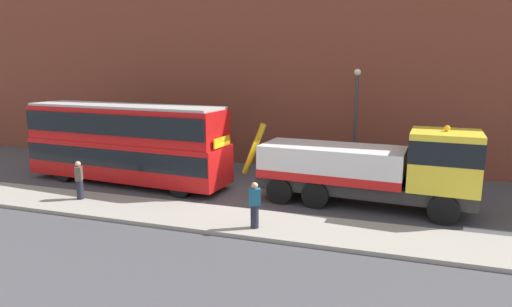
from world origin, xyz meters
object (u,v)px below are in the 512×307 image
double_decker_bus (126,141)px  street_lamp (356,114)px  pedestrian_bystander (255,206)px  recovery_tow_truck (373,167)px  pedestrian_onlooker (79,181)px

double_decker_bus → street_lamp: street_lamp is taller
pedestrian_bystander → double_decker_bus: bearing=37.8°
double_decker_bus → pedestrian_bystander: (8.39, -4.34, -1.25)m
recovery_tow_truck → street_lamp: 5.27m
pedestrian_onlooker → pedestrian_bystander: same height
double_decker_bus → street_lamp: bearing=28.2°
double_decker_bus → street_lamp: 12.04m
recovery_tow_truck → pedestrian_onlooker: bearing=-159.9°
recovery_tow_truck → street_lamp: street_lamp is taller
pedestrian_onlooker → pedestrian_bystander: (8.46, -0.90, 0.00)m
pedestrian_onlooker → street_lamp: size_ratio=0.29×
recovery_tow_truck → street_lamp: size_ratio=1.75×
double_decker_bus → pedestrian_onlooker: bearing=-86.5°
pedestrian_onlooker → recovery_tow_truck: bearing=-12.6°
pedestrian_onlooker → street_lamp: 13.99m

